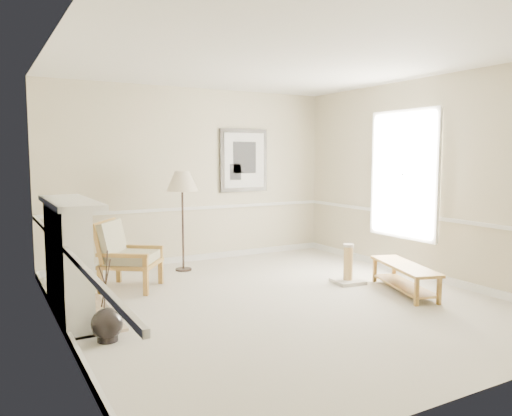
{
  "coord_description": "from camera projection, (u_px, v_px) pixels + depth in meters",
  "views": [
    {
      "loc": [
        -3.18,
        -5.08,
        1.78
      ],
      "look_at": [
        0.06,
        0.7,
        1.09
      ],
      "focal_mm": 35.0,
      "sensor_mm": 36.0,
      "label": 1
    }
  ],
  "objects": [
    {
      "name": "ground",
      "position": [
        279.0,
        301.0,
        6.14
      ],
      "size": [
        5.5,
        5.5,
        0.0
      ],
      "primitive_type": "plane",
      "color": "silver",
      "rests_on": "ground"
    },
    {
      "name": "room",
      "position": [
        286.0,
        149.0,
        6.07
      ],
      "size": [
        5.04,
        5.54,
        2.92
      ],
      "color": "beige",
      "rests_on": "ground"
    },
    {
      "name": "fireplace",
      "position": [
        69.0,
        261.0,
        5.45
      ],
      "size": [
        0.64,
        1.64,
        1.31
      ],
      "color": "white",
      "rests_on": "ground"
    },
    {
      "name": "floor_vase",
      "position": [
        107.0,
        325.0,
        4.8
      ],
      "size": [
        0.3,
        0.3,
        0.89
      ],
      "rotation": [
        0.0,
        0.0,
        0.19
      ],
      "color": "black",
      "rests_on": "ground"
    },
    {
      "name": "armchair",
      "position": [
        123.0,
        252.0,
        6.68
      ],
      "size": [
        1.01,
        1.0,
        0.92
      ],
      "rotation": [
        0.0,
        0.0,
        0.94
      ],
      "color": "#A87D36",
      "rests_on": "ground"
    },
    {
      "name": "floor_lamp",
      "position": [
        182.0,
        184.0,
        7.65
      ],
      "size": [
        0.52,
        0.52,
        1.55
      ],
      "rotation": [
        0.0,
        0.0,
        0.08
      ],
      "color": "black",
      "rests_on": "ground"
    },
    {
      "name": "bench",
      "position": [
        404.0,
        274.0,
        6.51
      ],
      "size": [
        0.77,
        1.34,
        0.37
      ],
      "rotation": [
        0.0,
        0.0,
        -0.32
      ],
      "color": "#A87D36",
      "rests_on": "ground"
    },
    {
      "name": "scratching_post",
      "position": [
        348.0,
        271.0,
        6.99
      ],
      "size": [
        0.44,
        0.44,
        0.56
      ],
      "rotation": [
        0.0,
        0.0,
        -0.14
      ],
      "color": "beige",
      "rests_on": "ground"
    }
  ]
}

